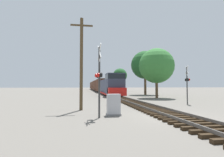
{
  "coord_description": "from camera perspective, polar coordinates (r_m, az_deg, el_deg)",
  "views": [
    {
      "loc": [
        -5.55,
        -10.4,
        1.95
      ],
      "look_at": [
        -2.37,
        8.91,
        2.78
      ],
      "focal_mm": 28.0,
      "sensor_mm": 36.0,
      "label": 1
    }
  ],
  "objects": [
    {
      "name": "tree_deep_background",
      "position": [
        62.25,
        2.62,
        1.0
      ],
      "size": [
        5.0,
        5.0,
        8.21
      ],
      "color": "brown",
      "rests_on": "ground"
    },
    {
      "name": "ground_plane",
      "position": [
        11.95,
        18.87,
        -11.68
      ],
      "size": [
        400.0,
        400.0,
        0.0
      ],
      "primitive_type": "plane",
      "color": "#666059"
    },
    {
      "name": "freight_train",
      "position": [
        69.73,
        -4.78,
        -2.36
      ],
      "size": [
        3.08,
        82.44,
        4.16
      ],
      "color": "#33384C",
      "rests_on": "ground"
    },
    {
      "name": "rail_track_bed",
      "position": [
        11.93,
        18.86,
        -11.04
      ],
      "size": [
        2.6,
        160.0,
        0.31
      ],
      "color": "black",
      "rests_on": "ground"
    },
    {
      "name": "tree_mid_background",
      "position": [
        39.25,
        10.76,
        4.34
      ],
      "size": [
        6.17,
        6.17,
        9.66
      ],
      "color": "brown",
      "rests_on": "ground"
    },
    {
      "name": "crossing_signal_near",
      "position": [
        10.73,
        -4.3,
        0.57
      ],
      "size": [
        0.42,
        1.01,
        4.52
      ],
      "rotation": [
        0.0,
        0.0,
        -1.46
      ],
      "color": "#333333",
      "rests_on": "ground"
    },
    {
      "name": "tree_far_right",
      "position": [
        29.14,
        14.31,
        4.02
      ],
      "size": [
        5.63,
        5.63,
        8.01
      ],
      "color": "brown",
      "rests_on": "ground"
    },
    {
      "name": "relay_cabinet",
      "position": [
        11.64,
        0.5,
        -8.61
      ],
      "size": [
        0.94,
        0.6,
        1.41
      ],
      "color": "slate",
      "rests_on": "ground"
    },
    {
      "name": "crossing_signal_far",
      "position": [
        20.19,
        23.37,
        -0.81
      ],
      "size": [
        0.56,
        1.01,
        4.13
      ],
      "rotation": [
        0.0,
        0.0,
        1.27
      ],
      "color": "#333333",
      "rests_on": "ground"
    },
    {
      "name": "utility_pole",
      "position": [
        14.46,
        -9.97,
        5.41
      ],
      "size": [
        1.8,
        0.26,
        7.51
      ],
      "color": "#4C3A23",
      "rests_on": "ground"
    }
  ]
}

